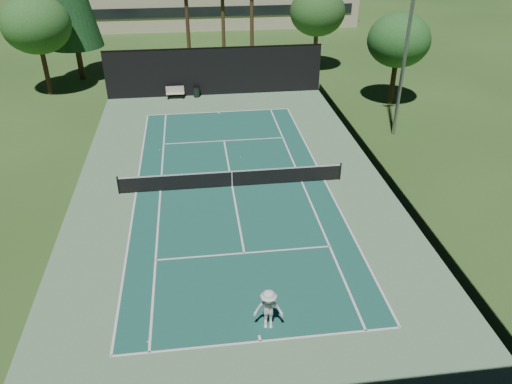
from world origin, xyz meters
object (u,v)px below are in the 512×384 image
Objects in this scene: tennis_net at (232,178)px; tennis_ball_a at (148,342)px; tennis_ball_c at (241,157)px; tennis_ball_b at (172,179)px; trash_bin at (197,92)px; player at (269,309)px; tennis_ball_d at (160,150)px; park_bench at (175,92)px.

tennis_net is 12.13m from tennis_ball_a.
tennis_ball_c is (5.07, 15.02, -0.00)m from tennis_ball_a.
tennis_net reaches higher than tennis_ball_a.
trash_bin is (1.88, 14.29, 0.44)m from tennis_ball_b.
player reaches higher than tennis_ball_b.
tennis_ball_c is 0.82× the size of tennis_ball_d.
player is 1.90× the size of trash_bin.
trash_bin is (-1.61, 15.62, -0.08)m from tennis_net.
tennis_net is 7.20× the size of player.
player reaches higher than tennis_ball_c.
tennis_ball_d is (-5.22, 1.80, 0.01)m from tennis_ball_c.
tennis_net is 13.65× the size of trash_bin.
tennis_ball_c is (0.87, 3.66, -0.53)m from tennis_net.
tennis_ball_c is at bearing 28.03° from tennis_ball_b.
tennis_ball_b is 14.18m from park_bench.
park_bench reaches higher than trash_bin.
park_bench is at bearing 102.33° from tennis_net.
tennis_ball_a is at bearing -93.17° from tennis_ball_b.
tennis_net is at bearing 101.04° from player.
tennis_ball_b is 0.08× the size of trash_bin.
tennis_ball_c is at bearing -18.98° from tennis_ball_d.
trash_bin is at bearing 82.50° from tennis_ball_b.
tennis_ball_b is (-3.50, 1.33, -0.52)m from tennis_net.
tennis_net is 186.13× the size of tennis_ball_a.
park_bench reaches higher than tennis_ball_b.
tennis_ball_a is at bearing -168.51° from player.
player is at bearing -87.86° from tennis_net.
park_bench reaches higher than tennis_ball_d.
park_bench reaches higher than tennis_ball_c.
trash_bin reaches higher than tennis_ball_b.
tennis_net is 11.17m from player.
tennis_ball_b is at bearing -90.43° from park_bench.
tennis_ball_d reaches higher than tennis_ball_b.
park_bench is 1.59× the size of trash_bin.
park_bench is (0.81, 26.87, 0.51)m from tennis_ball_a.
tennis_ball_d is at bearing 90.53° from tennis_ball_a.
player is 28.12× the size of tennis_ball_c.
tennis_ball_a is (-4.20, -11.36, -0.52)m from tennis_net.
tennis_ball_b is at bearing 86.83° from tennis_ball_a.
tennis_ball_c is at bearing -70.23° from park_bench.
tennis_ball_a is (-4.61, -0.21, -0.86)m from player.
tennis_ball_d is (-0.16, 16.82, 0.00)m from tennis_ball_a.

